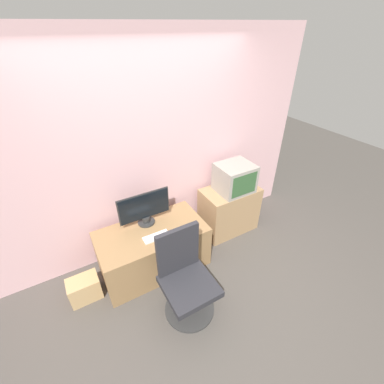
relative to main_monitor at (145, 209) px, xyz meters
name	(u,v)px	position (x,y,z in m)	size (l,w,h in m)	color
ground_plane	(206,313)	(0.21, -1.05, -0.78)	(12.00, 12.00, 0.00)	#4C4742
wall_back	(148,155)	(0.21, 0.28, 0.52)	(4.40, 0.05, 2.60)	beige
desk	(153,249)	(-0.01, -0.17, -0.50)	(1.25, 0.66, 0.57)	#937047
side_stand	(229,209)	(1.21, -0.05, -0.44)	(0.78, 0.47, 0.68)	#A37F56
main_monitor	(145,209)	(0.00, 0.00, 0.00)	(0.61, 0.20, 0.42)	#2D2D2D
keyboard	(156,237)	(0.00, -0.29, -0.20)	(0.30, 0.12, 0.01)	white
mouse	(172,231)	(0.20, -0.30, -0.20)	(0.05, 0.04, 0.02)	silver
crt_tv	(235,178)	(1.24, -0.08, 0.09)	(0.46, 0.41, 0.38)	gray
office_chair	(186,280)	(0.07, -0.85, -0.38)	(0.53, 0.53, 0.97)	#333333
cardboard_box_lower	(85,289)	(-0.85, -0.21, -0.64)	(0.33, 0.22, 0.28)	tan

